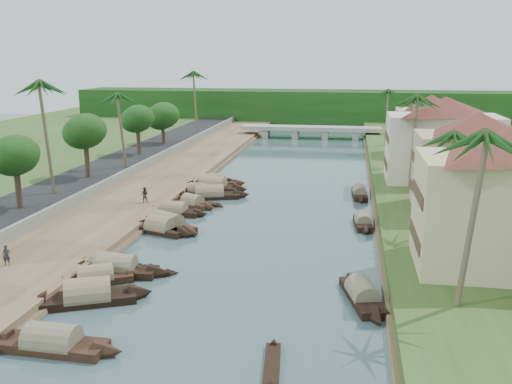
% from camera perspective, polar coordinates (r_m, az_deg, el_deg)
% --- Properties ---
extents(ground, '(220.00, 220.00, 0.00)m').
position_cam_1_polar(ground, '(46.41, -1.11, -6.71)').
color(ground, '#3C545A').
rests_on(ground, ground).
extents(left_bank, '(10.00, 180.00, 0.80)m').
position_cam_1_polar(left_bank, '(69.07, -11.17, 0.09)').
color(left_bank, brown).
rests_on(left_bank, ground).
extents(right_bank, '(16.00, 180.00, 1.20)m').
position_cam_1_polar(right_bank, '(65.61, 18.80, -0.90)').
color(right_bank, '#2F491D').
rests_on(right_bank, ground).
extents(road, '(8.00, 180.00, 1.40)m').
position_cam_1_polar(road, '(72.41, -17.49, 0.57)').
color(road, black).
rests_on(road, ground).
extents(retaining_wall, '(0.40, 180.00, 1.10)m').
position_cam_1_polar(retaining_wall, '(70.44, -14.40, 0.97)').
color(retaining_wall, slate).
rests_on(retaining_wall, left_bank).
extents(treeline, '(120.00, 14.00, 8.00)m').
position_cam_1_polar(treeline, '(143.58, 6.30, 8.46)').
color(treeline, '#14360E').
rests_on(treeline, ground).
extents(bridge, '(28.00, 4.00, 2.40)m').
position_cam_1_polar(bridge, '(116.01, 5.46, 6.22)').
color(bridge, gray).
rests_on(bridge, ground).
extents(building_near, '(14.85, 14.85, 10.20)m').
position_cam_1_polar(building_near, '(43.35, 23.83, -0.51)').
color(building_near, '#C7B685').
rests_on(building_near, right_bank).
extents(building_mid, '(14.11, 14.11, 9.70)m').
position_cam_1_polar(building_mid, '(58.91, 21.05, 2.88)').
color(building_mid, tan).
rests_on(building_mid, right_bank).
extents(building_far, '(15.59, 15.59, 10.20)m').
position_cam_1_polar(building_far, '(72.33, 18.16, 5.09)').
color(building_far, beige).
rests_on(building_far, right_bank).
extents(building_distant, '(12.62, 12.62, 9.20)m').
position_cam_1_polar(building_distant, '(92.19, 16.97, 6.49)').
color(building_distant, '#C7B685').
rests_on(building_distant, right_bank).
extents(sampan_0, '(8.62, 2.15, 2.25)m').
position_cam_1_polar(sampan_0, '(34.61, -19.68, -14.07)').
color(sampan_0, black).
rests_on(sampan_0, ground).
extents(sampan_1, '(8.77, 5.36, 2.55)m').
position_cam_1_polar(sampan_1, '(39.99, -16.44, -10.01)').
color(sampan_1, black).
rests_on(sampan_1, ground).
extents(sampan_2, '(7.16, 4.93, 1.98)m').
position_cam_1_polar(sampan_2, '(43.00, -15.77, -8.31)').
color(sampan_2, black).
rests_on(sampan_2, ground).
extents(sampan_3, '(8.65, 2.22, 2.30)m').
position_cam_1_polar(sampan_3, '(44.32, -13.82, -7.52)').
color(sampan_3, black).
rests_on(sampan_3, ground).
extents(sampan_4, '(6.97, 2.32, 1.98)m').
position_cam_1_polar(sampan_4, '(45.36, -14.61, -7.09)').
color(sampan_4, black).
rests_on(sampan_4, ground).
extents(sampan_5, '(7.41, 4.13, 2.30)m').
position_cam_1_polar(sampan_5, '(53.73, -9.49, -3.62)').
color(sampan_5, black).
rests_on(sampan_5, ground).
extents(sampan_6, '(8.18, 5.76, 2.45)m').
position_cam_1_polar(sampan_6, '(54.63, -8.83, -3.30)').
color(sampan_6, black).
rests_on(sampan_6, ground).
extents(sampan_7, '(7.67, 2.16, 2.04)m').
position_cam_1_polar(sampan_7, '(59.55, -8.23, -1.90)').
color(sampan_7, black).
rests_on(sampan_7, ground).
extents(sampan_8, '(6.26, 4.15, 1.98)m').
position_cam_1_polar(sampan_8, '(62.46, -6.37, -1.13)').
color(sampan_8, black).
rests_on(sampan_8, ground).
extents(sampan_9, '(9.75, 4.50, 2.40)m').
position_cam_1_polar(sampan_9, '(66.01, -4.69, -0.29)').
color(sampan_9, black).
rests_on(sampan_9, ground).
extents(sampan_10, '(6.91, 2.58, 1.91)m').
position_cam_1_polar(sampan_10, '(68.16, -5.73, 0.11)').
color(sampan_10, black).
rests_on(sampan_10, ground).
extents(sampan_11, '(9.34, 3.13, 2.58)m').
position_cam_1_polar(sampan_11, '(70.21, -4.35, 0.54)').
color(sampan_11, black).
rests_on(sampan_11, ground).
extents(sampan_12, '(8.68, 2.95, 2.05)m').
position_cam_1_polar(sampan_12, '(72.68, -4.31, 0.97)').
color(sampan_12, black).
rests_on(sampan_12, ground).
extents(sampan_13, '(7.22, 2.79, 1.97)m').
position_cam_1_polar(sampan_13, '(73.48, -4.50, 1.10)').
color(sampan_13, black).
rests_on(sampan_13, ground).
extents(sampan_14, '(3.66, 8.59, 2.07)m').
position_cam_1_polar(sampan_14, '(39.31, 10.59, -10.11)').
color(sampan_14, black).
rests_on(sampan_14, ground).
extents(sampan_15, '(1.93, 6.58, 1.80)m').
position_cam_1_polar(sampan_15, '(55.94, 10.64, -3.00)').
color(sampan_15, black).
rests_on(sampan_15, ground).
extents(sampan_16, '(1.89, 7.50, 1.86)m').
position_cam_1_polar(sampan_16, '(67.67, 10.32, -0.14)').
color(sampan_16, black).
rests_on(sampan_16, ground).
extents(canoe_0, '(1.42, 6.26, 0.82)m').
position_cam_1_polar(canoe_0, '(31.21, 1.60, -17.07)').
color(canoe_0, black).
rests_on(canoe_0, ground).
extents(canoe_1, '(5.15, 2.68, 0.84)m').
position_cam_1_polar(canoe_1, '(43.62, -11.13, -8.17)').
color(canoe_1, black).
rests_on(canoe_1, ground).
extents(canoe_2, '(5.22, 3.20, 0.79)m').
position_cam_1_polar(canoe_2, '(63.64, -5.12, -1.12)').
color(canoe_2, black).
rests_on(canoe_2, ground).
extents(palm_0, '(3.20, 3.20, 12.04)m').
position_cam_1_polar(palm_0, '(34.62, 21.04, 5.05)').
color(palm_0, brown).
rests_on(palm_0, ground).
extents(palm_1, '(3.20, 3.20, 10.16)m').
position_cam_1_polar(palm_1, '(49.61, 18.69, 5.35)').
color(palm_1, brown).
rests_on(palm_1, ground).
extents(palm_2, '(3.20, 3.20, 12.04)m').
position_cam_1_polar(palm_2, '(66.33, 15.66, 8.97)').
color(palm_2, brown).
rests_on(palm_2, ground).
extents(palm_3, '(3.20, 3.20, 10.73)m').
position_cam_1_polar(palm_3, '(81.33, 15.24, 8.81)').
color(palm_3, brown).
rests_on(palm_3, ground).
extents(palm_5, '(3.20, 3.20, 13.51)m').
position_cam_1_polar(palm_5, '(64.91, -20.45, 9.97)').
color(palm_5, brown).
rests_on(palm_5, ground).
extents(palm_6, '(3.20, 3.20, 11.30)m').
position_cam_1_polar(palm_6, '(78.20, -13.33, 9.31)').
color(palm_6, brown).
rests_on(palm_6, ground).
extents(palm_7, '(3.20, 3.20, 10.80)m').
position_cam_1_polar(palm_7, '(99.88, 13.07, 9.71)').
color(palm_7, brown).
rests_on(palm_7, ground).
extents(palm_8, '(3.20, 3.20, 13.38)m').
position_cam_1_polar(palm_8, '(107.47, -6.06, 11.64)').
color(palm_8, brown).
rests_on(palm_8, ground).
extents(tree_2, '(4.48, 4.48, 7.06)m').
position_cam_1_polar(tree_2, '(60.10, -22.95, 3.28)').
color(tree_2, '#453527').
rests_on(tree_2, ground).
extents(tree_3, '(4.88, 4.88, 7.70)m').
position_cam_1_polar(tree_3, '(73.04, -16.72, 5.75)').
color(tree_3, '#453527').
rests_on(tree_3, ground).
extents(tree_4, '(4.66, 4.66, 7.32)m').
position_cam_1_polar(tree_4, '(89.05, -11.77, 7.10)').
color(tree_4, '#453527').
rests_on(tree_4, ground).
extents(tree_5, '(5.28, 5.28, 6.85)m').
position_cam_1_polar(tree_5, '(100.05, -9.34, 7.46)').
color(tree_5, '#453527').
rests_on(tree_5, ground).
extents(tree_6, '(4.31, 4.31, 7.43)m').
position_cam_1_polar(tree_6, '(76.36, 21.56, 5.49)').
color(tree_6, '#453527').
rests_on(tree_6, ground).
extents(person_near, '(0.65, 0.53, 1.55)m').
position_cam_1_polar(person_near, '(46.42, -23.68, -5.81)').
color(person_near, '#27282F').
rests_on(person_near, left_bank).
extents(person_far, '(0.87, 0.71, 1.68)m').
position_cam_1_polar(person_far, '(61.84, -11.09, -0.27)').
color(person_far, '#352B25').
rests_on(person_far, left_bank).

